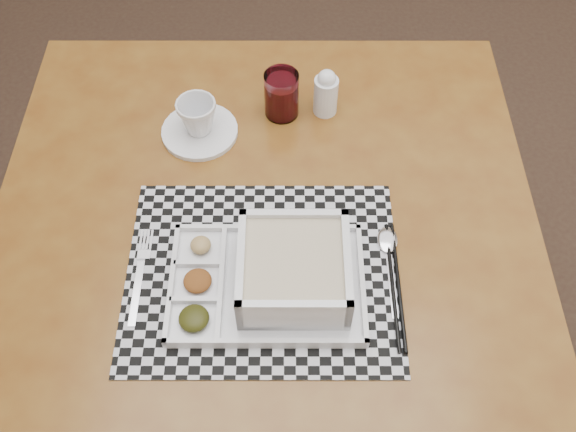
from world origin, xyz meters
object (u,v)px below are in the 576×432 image
object	(u,v)px
juice_glass	(282,96)
serving_tray	(284,275)
dining_table	(265,245)
cup	(197,117)
creamer_bottle	(326,92)

from	to	relation	value
juice_glass	serving_tray	bearing A→B (deg)	-84.23
dining_table	juice_glass	xyz separation A→B (m)	(0.01, 0.27, 0.12)
cup	creamer_bottle	distance (m)	0.26
juice_glass	creamer_bottle	world-z (taller)	creamer_bottle
cup	serving_tray	bearing A→B (deg)	-69.60
serving_tray	juice_glass	bearing A→B (deg)	95.77
creamer_bottle	cup	bearing A→B (deg)	-161.11
dining_table	creamer_bottle	xyz separation A→B (m)	(0.09, 0.28, 0.13)
dining_table	juice_glass	world-z (taller)	juice_glass
juice_glass	dining_table	bearing A→B (deg)	-91.40
serving_tray	juice_glass	size ratio (longest dim) A/B	3.43
creamer_bottle	dining_table	bearing A→B (deg)	-108.13
dining_table	serving_tray	distance (m)	0.17
dining_table	creamer_bottle	world-z (taller)	creamer_bottle
cup	juice_glass	xyz separation A→B (m)	(0.16, 0.07, -0.00)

